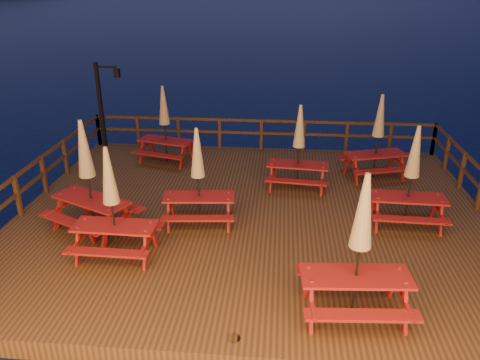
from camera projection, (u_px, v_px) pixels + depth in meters
The scene contains 13 objects.
ground at pixel (252, 226), 12.25m from camera, with size 500.00×500.00×0.00m, color black.
deck at pixel (252, 219), 12.17m from camera, with size 12.00×10.00×0.40m, color #3F2814.
deck_piles at pixel (252, 236), 12.37m from camera, with size 11.44×9.44×1.40m.
railing at pixel (256, 160), 13.40m from camera, with size 11.80×9.75×1.10m.
lamp_post at pixel (104, 98), 15.97m from camera, with size 0.85×0.18×3.00m.
picnic_table_0 at pixel (165, 123), 14.91m from camera, with size 2.07×1.85×2.51m.
picnic_table_1 at pixel (88, 175), 10.73m from camera, with size 2.40×2.24×2.73m.
picnic_table_2 at pixel (411, 175), 10.98m from camera, with size 1.82×1.51×2.53m.
picnic_table_3 at pixel (299, 146), 13.03m from camera, with size 1.84×1.56×2.44m.
picnic_table_4 at pixel (198, 176), 11.08m from camera, with size 1.84×1.56×2.45m.
picnic_table_5 at pixel (360, 245), 7.90m from camera, with size 2.03×1.71×2.75m.
picnic_table_6 at pixel (378, 135), 13.72m from camera, with size 2.12×1.91×2.55m.
picnic_table_7 at pixel (112, 202), 9.71m from camera, with size 1.78×1.47×2.51m.
Camera 1 is at (0.67, -10.73, 5.99)m, focal length 35.00 mm.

